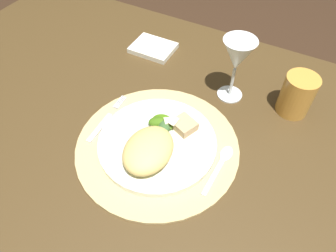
# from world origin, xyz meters

# --- Properties ---
(ground_plane) EXTENTS (6.00, 6.00, 0.00)m
(ground_plane) POSITION_xyz_m (0.00, 0.00, 0.00)
(ground_plane) COLOR #352216
(dining_table) EXTENTS (1.49, 0.89, 0.74)m
(dining_table) POSITION_xyz_m (0.00, 0.00, 0.62)
(dining_table) COLOR #443119
(dining_table) RESTS_ON ground
(placemat) EXTENTS (0.37, 0.37, 0.01)m
(placemat) POSITION_xyz_m (0.04, -0.06, 0.74)
(placemat) COLOR tan
(placemat) RESTS_ON dining_table
(dinner_plate) EXTENTS (0.26, 0.26, 0.02)m
(dinner_plate) POSITION_xyz_m (0.04, -0.06, 0.75)
(dinner_plate) COLOR silver
(dinner_plate) RESTS_ON placemat
(pasta_serving) EXTENTS (0.11, 0.13, 0.05)m
(pasta_serving) POSITION_xyz_m (0.04, -0.11, 0.79)
(pasta_serving) COLOR #DEBF6C
(pasta_serving) RESTS_ON dinner_plate
(salad_greens) EXTENTS (0.07, 0.07, 0.03)m
(salad_greens) POSITION_xyz_m (0.03, -0.02, 0.77)
(salad_greens) COLOR #385C2E
(salad_greens) RESTS_ON dinner_plate
(bread_piece) EXTENTS (0.06, 0.06, 0.02)m
(bread_piece) POSITION_xyz_m (0.07, 0.00, 0.77)
(bread_piece) COLOR tan
(bread_piece) RESTS_ON dinner_plate
(fork) EXTENTS (0.02, 0.16, 0.00)m
(fork) POSITION_xyz_m (-0.11, -0.06, 0.75)
(fork) COLOR silver
(fork) RESTS_ON placemat
(spoon) EXTENTS (0.03, 0.14, 0.01)m
(spoon) POSITION_xyz_m (0.18, -0.03, 0.75)
(spoon) COLOR silver
(spoon) RESTS_ON placemat
(napkin) EXTENTS (0.13, 0.10, 0.02)m
(napkin) POSITION_xyz_m (-0.15, 0.25, 0.75)
(napkin) COLOR white
(napkin) RESTS_ON dining_table
(wine_glass) EXTENTS (0.08, 0.08, 0.17)m
(wine_glass) POSITION_xyz_m (0.12, 0.18, 0.86)
(wine_glass) COLOR silver
(wine_glass) RESTS_ON dining_table
(amber_tumbler) EXTENTS (0.08, 0.08, 0.10)m
(amber_tumbler) POSITION_xyz_m (0.28, 0.20, 0.79)
(amber_tumbler) COLOR gold
(amber_tumbler) RESTS_ON dining_table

